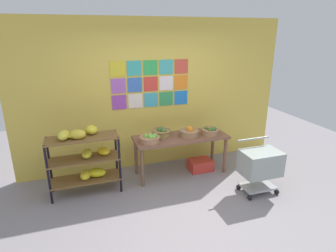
% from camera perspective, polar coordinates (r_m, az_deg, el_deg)
% --- Properties ---
extents(ground, '(9.67, 9.67, 0.00)m').
position_cam_1_polar(ground, '(4.06, 5.30, -18.29)').
color(ground, gray).
extents(back_wall_with_art, '(4.93, 0.07, 2.67)m').
position_cam_1_polar(back_wall_with_art, '(5.12, -2.65, 6.29)').
color(back_wall_with_art, gold).
rests_on(back_wall_with_art, ground).
extents(banana_shelf_unit, '(1.07, 0.42, 1.07)m').
position_cam_1_polar(banana_shelf_unit, '(4.52, -16.40, -5.59)').
color(banana_shelf_unit, black).
rests_on(banana_shelf_unit, ground).
extents(display_table, '(1.63, 0.60, 0.70)m').
position_cam_1_polar(display_table, '(4.92, 2.60, -3.06)').
color(display_table, brown).
rests_on(display_table, ground).
extents(fruit_basket_back_left, '(0.31, 0.31, 0.15)m').
position_cam_1_polar(fruit_basket_back_left, '(5.01, 8.55, -0.98)').
color(fruit_basket_back_left, tan).
rests_on(fruit_basket_back_left, display_table).
extents(fruit_basket_right, '(0.33, 0.33, 0.18)m').
position_cam_1_polar(fruit_basket_right, '(4.88, 4.36, -1.26)').
color(fruit_basket_right, '#A17850').
rests_on(fruit_basket_right, display_table).
extents(fruit_basket_centre, '(0.34, 0.34, 0.16)m').
position_cam_1_polar(fruit_basket_centre, '(4.89, -1.37, -1.19)').
color(fruit_basket_centre, olive).
rests_on(fruit_basket_centre, display_table).
extents(fruit_basket_back_right, '(0.35, 0.35, 0.15)m').
position_cam_1_polar(fruit_basket_back_right, '(4.62, -3.72, -2.53)').
color(fruit_basket_back_right, '#A97B56').
rests_on(fruit_basket_back_right, display_table).
extents(produce_crate_under_table, '(0.42, 0.32, 0.19)m').
position_cam_1_polar(produce_crate_under_table, '(5.27, 6.55, -7.81)').
color(produce_crate_under_table, red).
rests_on(produce_crate_under_table, ground).
extents(shopping_cart, '(0.59, 0.46, 0.83)m').
position_cam_1_polar(shopping_cart, '(4.61, 18.18, -7.42)').
color(shopping_cart, black).
rests_on(shopping_cart, ground).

